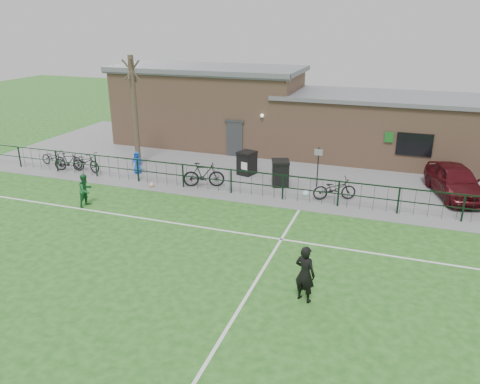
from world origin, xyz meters
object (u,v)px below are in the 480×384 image
(bicycle_d, at_px, (204,175))
(bicycle_e, at_px, (334,189))
(bare_tree, at_px, (135,112))
(spectator_child, at_px, (137,162))
(sign_post, at_px, (318,167))
(bicycle_a, at_px, (53,158))
(wheelie_bin_right, at_px, (280,174))
(bicycle_c, at_px, (86,161))
(car_maroon, at_px, (455,181))
(ball_ground, at_px, (152,185))
(bicycle_b, at_px, (69,162))
(outfield_player, at_px, (86,190))
(wheelie_bin_left, at_px, (247,164))

(bicycle_d, xyz_separation_m, bicycle_e, (6.29, 0.37, -0.09))
(bare_tree, xyz_separation_m, spectator_child, (0.74, -1.33, -2.39))
(sign_post, distance_m, bicycle_d, 5.55)
(bicycle_d, height_order, spectator_child, bicycle_d)
(bicycle_a, height_order, bicycle_e, bicycle_e)
(bicycle_d, xyz_separation_m, spectator_child, (-4.18, 0.77, -0.02))
(wheelie_bin_right, bearing_deg, bicycle_d, -176.26)
(bicycle_c, bearing_deg, bicycle_e, -75.99)
(car_maroon, bearing_deg, bicycle_d, 176.81)
(wheelie_bin_right, bearing_deg, ball_ground, -177.07)
(wheelie_bin_right, bearing_deg, bicycle_b, 168.86)
(wheelie_bin_right, height_order, outfield_player, outfield_player)
(car_maroon, relative_size, bicycle_b, 2.64)
(bare_tree, bearing_deg, bicycle_d, -23.12)
(ball_ground, bearing_deg, outfield_player, -115.76)
(bicycle_a, height_order, ball_ground, bicycle_a)
(bicycle_b, bearing_deg, bicycle_a, 56.04)
(bicycle_e, distance_m, ball_ground, 8.81)
(wheelie_bin_left, distance_m, bicycle_d, 2.89)
(bicycle_d, bearing_deg, wheelie_bin_right, -87.60)
(car_maroon, height_order, bicycle_d, car_maroon)
(bicycle_c, relative_size, bicycle_e, 1.04)
(sign_post, bearing_deg, spectator_child, -173.78)
(wheelie_bin_right, bearing_deg, sign_post, -6.71)
(car_maroon, xyz_separation_m, bicycle_c, (-18.46, -2.47, -0.21))
(bicycle_b, relative_size, outfield_player, 1.14)
(sign_post, distance_m, bicycle_c, 12.35)
(wheelie_bin_left, bearing_deg, outfield_player, -112.48)
(wheelie_bin_left, xyz_separation_m, ball_ground, (-3.78, -3.44, -0.47))
(bicycle_c, xyz_separation_m, bicycle_d, (7.00, -0.19, 0.07))
(bicycle_d, xyz_separation_m, ball_ground, (-2.41, -0.89, -0.51))
(wheelie_bin_right, xyz_separation_m, bicycle_b, (-11.37, -1.49, -0.10))
(bicycle_b, height_order, ball_ground, bicycle_b)
(sign_post, bearing_deg, bicycle_b, -171.95)
(bare_tree, xyz_separation_m, car_maroon, (16.38, 0.56, -2.24))
(outfield_player, bearing_deg, wheelie_bin_right, -44.87)
(car_maroon, xyz_separation_m, bicycle_d, (-11.46, -2.66, -0.13))
(bicycle_a, distance_m, outfield_player, 7.03)
(bicycle_d, relative_size, outfield_player, 1.39)
(wheelie_bin_right, relative_size, car_maroon, 0.27)
(sign_post, distance_m, ball_ground, 8.16)
(bicycle_c, bearing_deg, bicycle_b, 118.49)
(bare_tree, height_order, bicycle_a, bare_tree)
(bicycle_e, bearing_deg, sign_post, 13.69)
(sign_post, bearing_deg, outfield_player, -147.73)
(sign_post, bearing_deg, car_maroon, 7.88)
(outfield_player, bearing_deg, bicycle_e, -57.98)
(bicycle_e, bearing_deg, bicycle_b, 68.94)
(wheelie_bin_left, distance_m, wheelie_bin_right, 2.39)
(wheelie_bin_left, distance_m, car_maroon, 10.09)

